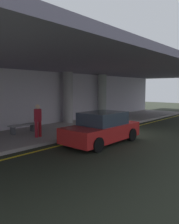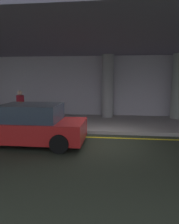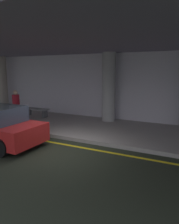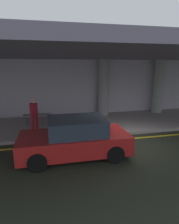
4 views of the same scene
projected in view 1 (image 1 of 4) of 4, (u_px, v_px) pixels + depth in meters
The scene contains 10 objects.
ground_plane at pixel (121, 133), 13.21m from camera, with size 60.00×60.00×0.00m, color #252A1F.
sidewalk at pixel (83, 126), 15.24m from camera, with size 26.00×4.20×0.15m, color gray.
lane_stripe_yellow at pixel (114, 132), 13.54m from camera, with size 26.00×0.14×0.01m, color yellow.
support_column_center at pixel (68, 98), 16.03m from camera, with size 0.71×0.71×3.65m, color gray.
support_column_right_mid at pixel (102, 96), 19.01m from camera, with size 0.71×0.71×3.65m, color gray.
ceiling_overhang at pixel (89, 68), 14.51m from camera, with size 28.00×13.20×0.30m, color slate.
terminal_back_wall at pixel (61, 98), 16.53m from camera, with size 26.00×0.30×3.80m, color #B8B1BE.
car_red at pixel (102, 128), 10.70m from camera, with size 4.10×1.92×1.50m.
traveler_with_luggage at pixel (38, 118), 11.30m from camera, with size 0.38×0.38×1.68m.
bench_metal at pixel (23, 127), 12.42m from camera, with size 1.60×0.50×0.48m.
Camera 1 is at (-11.00, -7.19, 2.63)m, focal length 35.63 mm.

